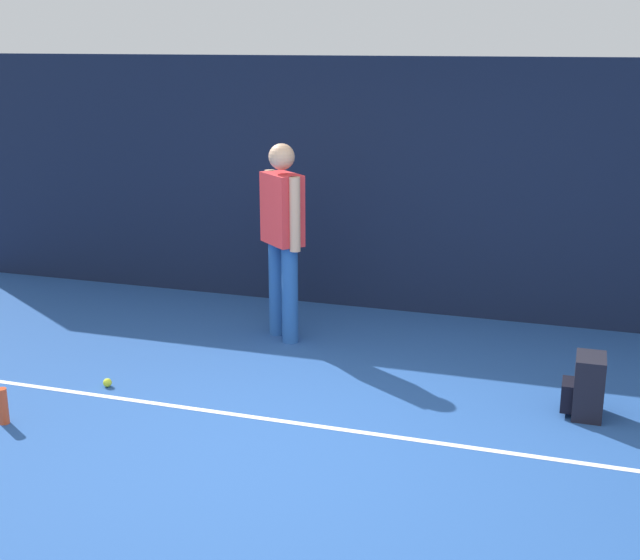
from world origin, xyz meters
name	(u,v)px	position (x,y,z in m)	size (l,w,h in m)	color
ground_plane	(301,444)	(0.00, 0.00, 0.00)	(12.00, 12.00, 0.00)	#234C93
back_fence	(405,188)	(0.00, 3.00, 1.19)	(10.00, 0.10, 2.38)	#141E38
court_line	(315,426)	(0.00, 0.28, 0.00)	(9.00, 0.05, 0.00)	white
tennis_player	(283,230)	(-0.81, 1.89, 0.97)	(0.44, 0.43, 1.70)	#2659A5
backpack	(586,387)	(1.74, 1.02, 0.21)	(0.28, 0.30, 0.44)	black
tennis_ball_near_player	(107,383)	(-1.70, 0.45, 0.03)	(0.07, 0.07, 0.07)	#CCE033
water_bottle	(3,406)	(-2.04, -0.32, 0.13)	(0.07, 0.07, 0.25)	#D84C26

